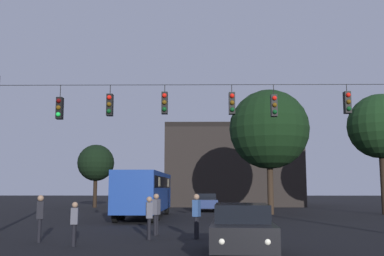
{
  "coord_description": "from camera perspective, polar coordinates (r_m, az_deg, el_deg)",
  "views": [
    {
      "loc": [
        0.02,
        -5.66,
        2.02
      ],
      "look_at": [
        -0.26,
        18.58,
        5.26
      ],
      "focal_mm": 41.63,
      "sensor_mm": 36.0,
      "label": 1
    }
  ],
  "objects": [
    {
      "name": "pedestrian_crossing_center",
      "position": [
        16.35,
        -14.83,
        -11.49
      ],
      "size": [
        0.3,
        0.4,
        1.52
      ],
      "color": "black",
      "rests_on": "ground"
    },
    {
      "name": "ground_plane",
      "position": [
        30.23,
        0.64,
        -11.46
      ],
      "size": [
        168.0,
        168.0,
        0.0
      ],
      "primitive_type": "plane",
      "color": "black",
      "rests_on": "ground"
    },
    {
      "name": "tree_left_silhouette",
      "position": [
        37.21,
        22.99,
        0.18
      ],
      "size": [
        4.97,
        4.97,
        9.2
      ],
      "color": "black",
      "rests_on": "ground"
    },
    {
      "name": "overhead_signal_span",
      "position": [
        19.04,
        0.65,
        -0.95
      ],
      "size": [
        17.82,
        0.44,
        6.88
      ],
      "color": "black",
      "rests_on": "ground"
    },
    {
      "name": "car_near_right",
      "position": [
        13.78,
        6.42,
        -12.66
      ],
      "size": [
        2.09,
        4.43,
        1.52
      ],
      "color": "black",
      "rests_on": "ground"
    },
    {
      "name": "tree_behind_building",
      "position": [
        34.88,
        9.84,
        -0.18
      ],
      "size": [
        6.13,
        6.13,
        9.55
      ],
      "color": "#2D2116",
      "rests_on": "ground"
    },
    {
      "name": "pedestrian_trailing",
      "position": [
        18.0,
        0.58,
        -10.86
      ],
      "size": [
        0.34,
        0.42,
        1.76
      ],
      "color": "black",
      "rests_on": "ground"
    },
    {
      "name": "pedestrian_near_bus",
      "position": [
        17.83,
        -5.52,
        -11.06
      ],
      "size": [
        0.3,
        0.4,
        1.66
      ],
      "color": "black",
      "rests_on": "ground"
    },
    {
      "name": "pedestrian_crossing_left",
      "position": [
        17.87,
        -18.9,
        -10.54
      ],
      "size": [
        0.34,
        0.42,
        1.73
      ],
      "color": "black",
      "rests_on": "ground"
    },
    {
      "name": "car_far_left",
      "position": [
        38.6,
        1.76,
        -9.44
      ],
      "size": [
        1.93,
        4.38,
        1.52
      ],
      "color": "navy",
      "rests_on": "ground"
    },
    {
      "name": "pedestrian_crossing_right",
      "position": [
        19.39,
        -4.62,
        -10.62
      ],
      "size": [
        0.35,
        0.42,
        1.75
      ],
      "color": "black",
      "rests_on": "ground"
    },
    {
      "name": "corner_building",
      "position": [
        52.43,
        4.98,
        -4.96
      ],
      "size": [
        14.68,
        12.01,
        8.87
      ],
      "color": "black",
      "rests_on": "ground"
    },
    {
      "name": "tree_right_far",
      "position": [
        46.95,
        -12.21,
        -4.41
      ],
      "size": [
        3.74,
        3.74,
        6.42
      ],
      "color": "black",
      "rests_on": "ground"
    },
    {
      "name": "city_bus",
      "position": [
        30.38,
        -6.03,
        -7.87
      ],
      "size": [
        2.8,
        11.06,
        3.0
      ],
      "color": "navy",
      "rests_on": "ground"
    }
  ]
}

